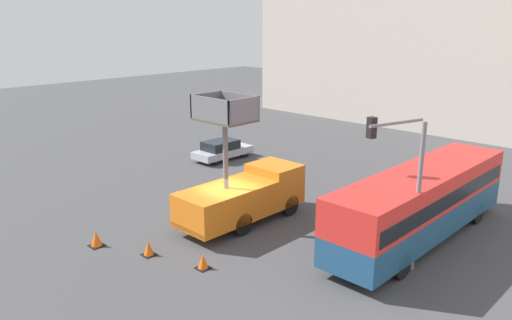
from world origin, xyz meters
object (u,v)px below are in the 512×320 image
traffic_light_pole (401,166)px  traffic_cone_mid_road (96,239)px  traffic_cone_near_truck (149,249)px  parked_car_curbside (222,150)px  city_bus (422,200)px  road_worker_directing (325,224)px  traffic_cone_far_side (203,262)px  utility_truck (244,193)px  road_worker_near_truck (178,210)px

traffic_light_pole → traffic_cone_mid_road: bearing=-141.6°
traffic_light_pole → traffic_cone_near_truck: bearing=-138.0°
traffic_light_pole → parked_car_curbside: 17.74m
city_bus → road_worker_directing: size_ratio=6.85×
city_bus → traffic_cone_far_side: (-4.93, -8.57, -1.62)m
traffic_cone_near_truck → parked_car_curbside: (-8.91, 12.30, 0.41)m
utility_truck → traffic_cone_far_side: bearing=-63.6°
city_bus → parked_car_curbside: bearing=93.6°
traffic_cone_mid_road → utility_truck: bearing=67.2°
traffic_light_pole → utility_truck: bearing=-168.4°
traffic_light_pole → traffic_cone_near_truck: (-7.65, -6.88, -3.74)m
city_bus → traffic_cone_near_truck: 12.13m
traffic_light_pole → parked_car_curbside: bearing=161.9°
city_bus → traffic_light_pole: (0.16, -2.53, 2.12)m
traffic_light_pole → road_worker_near_truck: (-9.00, -4.27, -3.11)m
city_bus → traffic_cone_far_side: size_ratio=19.70×
road_worker_near_truck → parked_car_curbside: (-7.56, 9.69, -0.23)m
traffic_cone_mid_road → traffic_cone_near_truck: bearing=24.4°
city_bus → traffic_cone_near_truck: city_bus is taller
city_bus → road_worker_near_truck: (-8.84, -6.80, -0.98)m
traffic_cone_mid_road → city_bus: bearing=46.7°
traffic_cone_near_truck → traffic_cone_mid_road: traffic_cone_mid_road is taller
road_worker_near_truck → parked_car_curbside: road_worker_near_truck is taller
city_bus → parked_car_curbside: city_bus is taller
utility_truck → city_bus: 8.25m
utility_truck → traffic_cone_far_side: size_ratio=11.04×
road_worker_directing → city_bus: bearing=-176.8°
traffic_cone_far_side → utility_truck: bearing=116.4°
traffic_light_pole → parked_car_curbside: (-16.55, 5.42, -3.33)m
city_bus → road_worker_directing: city_bus is taller
traffic_cone_near_truck → road_worker_near_truck: bearing=117.4°
traffic_cone_near_truck → parked_car_curbside: size_ratio=0.14×
traffic_cone_near_truck → traffic_cone_far_side: bearing=18.1°
traffic_cone_far_side → road_worker_directing: bearing=69.4°
road_worker_near_truck → parked_car_curbside: 12.29m
utility_truck → road_worker_directing: bearing=11.5°
utility_truck → traffic_cone_mid_road: 7.10m
road_worker_near_truck → road_worker_directing: bearing=162.9°
parked_car_curbside → traffic_cone_near_truck: bearing=-54.1°
road_worker_near_truck → road_worker_directing: size_ratio=1.05×
utility_truck → city_bus: utility_truck is taller
road_worker_near_truck → traffic_cone_far_side: bearing=107.1°
traffic_cone_near_truck → utility_truck: bearing=86.7°
traffic_light_pole → traffic_cone_near_truck: traffic_light_pole is taller
utility_truck → traffic_light_pole: utility_truck is taller
traffic_cone_near_truck → traffic_cone_mid_road: 2.64m
city_bus → traffic_light_pole: size_ratio=2.01×
road_worker_directing → parked_car_curbside: (-13.50, 6.06, -0.17)m
utility_truck → traffic_cone_near_truck: 5.51m
traffic_light_pole → traffic_cone_near_truck: 10.95m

